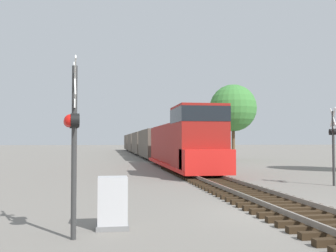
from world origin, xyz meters
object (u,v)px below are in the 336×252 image
crossing_signal_far (334,137)px  tree_mid_background (233,108)px  crossing_signal_near (73,129)px  freight_train (145,143)px  relay_cabinet (113,203)px

crossing_signal_far → tree_mid_background: bearing=9.6°
crossing_signal_near → freight_train: bearing=165.7°
relay_cabinet → tree_mid_background: bearing=66.9°
relay_cabinet → freight_train: bearing=83.4°
crossing_signal_near → relay_cabinet: size_ratio=3.13×
crossing_signal_near → relay_cabinet: 2.20m
freight_train → crossing_signal_far: bearing=-82.1°
relay_cabinet → tree_mid_background: size_ratio=0.15×
freight_train → relay_cabinet: freight_train is taller
crossing_signal_far → relay_cabinet: crossing_signal_far is taller
crossing_signal_far → tree_mid_background: (3.28, 25.12, 3.55)m
freight_train → tree_mid_background: tree_mid_background is taller
freight_train → relay_cabinet: bearing=-96.6°
crossing_signal_far → tree_mid_background: size_ratio=0.44×
relay_cabinet → crossing_signal_far: bearing=35.7°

